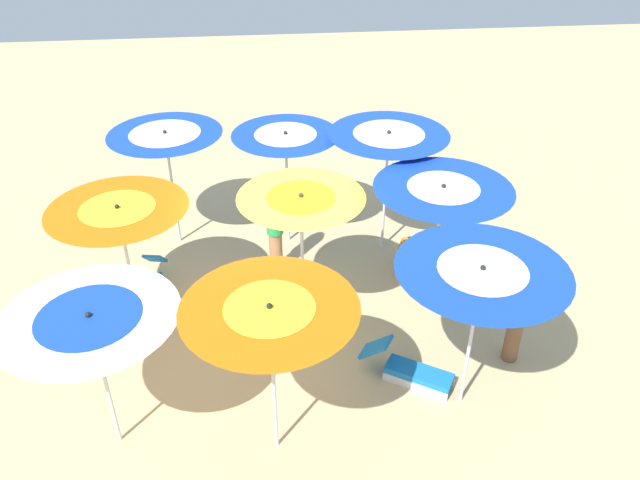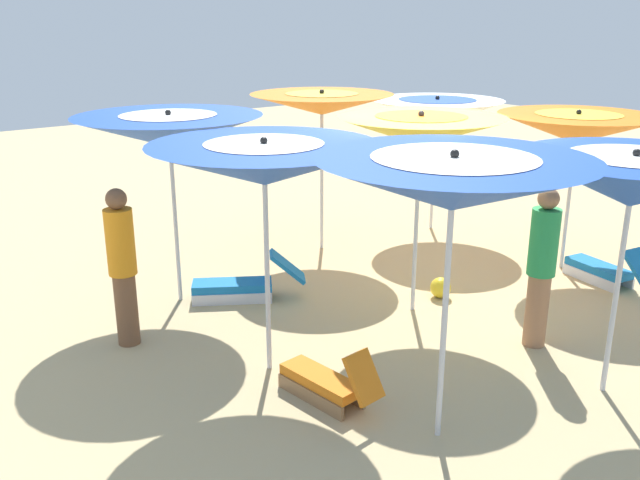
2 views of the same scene
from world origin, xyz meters
name	(u,v)px [view 1 (image 1 of 2)]	position (x,y,z in m)	size (l,w,h in m)	color
ground	(284,323)	(0.00, 0.00, -0.02)	(35.23, 35.23, 0.04)	#D1B57F
beach_umbrella_0	(388,144)	(-2.05, 2.06, 2.22)	(2.17, 2.17, 2.48)	silver
beach_umbrella_1	(286,145)	(-2.52, 0.25, 2.07)	(1.99, 1.99, 2.35)	silver
beach_umbrella_2	(166,142)	(-2.72, -1.92, 2.14)	(2.09, 2.09, 2.38)	silver
beach_umbrella_3	(442,198)	(-0.18, 2.54, 2.12)	(2.18, 2.18, 2.38)	silver
beach_umbrella_4	(301,206)	(-0.04, 0.33, 2.20)	(1.93, 1.93, 2.42)	silver
beach_umbrella_5	(119,219)	(-0.30, -2.41, 2.00)	(2.13, 2.13, 2.25)	silver
beach_umbrella_6	(481,281)	(2.00, 2.44, 2.15)	(2.22, 2.22, 2.40)	silver
beach_umbrella_7	(270,318)	(2.51, -0.24, 2.22)	(2.10, 2.10, 2.43)	silver
beach_umbrella_8	(92,329)	(2.19, -2.35, 1.97)	(2.14, 2.14, 2.22)	silver
lounger_0	(415,267)	(-1.05, 2.47, 0.20)	(1.13, 0.42, 0.64)	olive
lounger_1	(411,370)	(1.53, 1.81, 0.21)	(1.07, 1.40, 0.62)	silver
lounger_2	(149,285)	(-1.01, -2.32, 0.21)	(1.31, 0.56, 0.60)	silver
beachgoer_0	(519,312)	(1.24, 3.45, 0.92)	(0.30, 0.30, 1.75)	brown
beachgoer_1	(275,227)	(-1.52, -0.04, 0.93)	(0.30, 0.30, 1.76)	#A3704C
beach_ball	(271,317)	(0.01, -0.22, 0.13)	(0.27, 0.27, 0.27)	yellow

